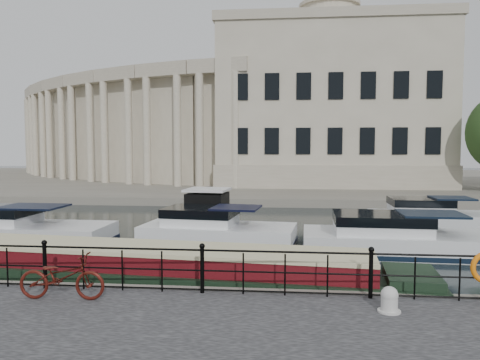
% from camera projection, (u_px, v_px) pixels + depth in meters
% --- Properties ---
extents(ground_plane, '(160.00, 160.00, 0.00)m').
position_uv_depth(ground_plane, '(216.00, 287.00, 13.64)').
color(ground_plane, black).
rests_on(ground_plane, ground).
extents(far_bank, '(120.00, 42.00, 0.55)m').
position_uv_depth(far_bank, '(268.00, 181.00, 52.32)').
color(far_bank, '#6B665B').
rests_on(far_bank, ground_plane).
extents(railing, '(24.14, 0.14, 1.22)m').
position_uv_depth(railing, '(202.00, 266.00, 11.32)').
color(railing, black).
rests_on(railing, near_quay).
extents(civic_building, '(53.55, 31.84, 16.85)m').
position_uv_depth(civic_building, '(257.00, 118.00, 47.68)').
color(civic_building, '#ADA38C').
rests_on(civic_building, far_bank).
extents(bicycle, '(2.05, 0.78, 1.06)m').
position_uv_depth(bicycle, '(62.00, 277.00, 10.84)').
color(bicycle, '#47120C').
rests_on(bicycle, near_quay).
extents(mooring_bollard, '(0.49, 0.49, 0.56)m').
position_uv_depth(mooring_bollard, '(389.00, 300.00, 10.03)').
color(mooring_bollard, '#BAB9B5').
rests_on(mooring_bollard, near_quay).
extents(narrowboat, '(16.76, 3.81, 1.60)m').
position_uv_depth(narrowboat, '(141.00, 274.00, 13.71)').
color(narrowboat, black).
rests_on(narrowboat, ground_plane).
extents(harbour_hut, '(2.85, 2.46, 2.16)m').
position_uv_depth(harbour_hut, '(207.00, 213.00, 22.27)').
color(harbour_hut, '#6B665B').
rests_on(harbour_hut, ground_plane).
extents(cabin_cruisers, '(26.66, 8.72, 1.99)m').
position_uv_depth(cabin_cruisers, '(251.00, 234.00, 20.03)').
color(cabin_cruisers, white).
rests_on(cabin_cruisers, ground_plane).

